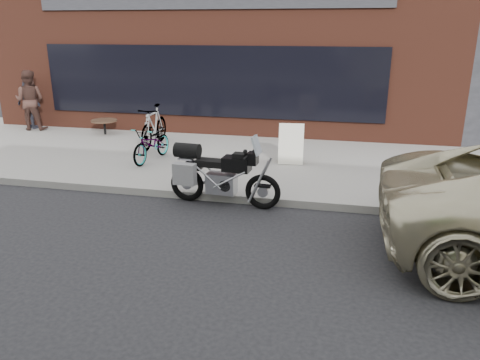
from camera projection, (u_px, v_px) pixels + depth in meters
name	position (u px, v px, depth m)	size (l,w,h in m)	color
ground	(155.00, 330.00, 5.19)	(120.00, 120.00, 0.00)	black
near_sidewalk	(263.00, 158.00, 11.65)	(44.00, 6.00, 0.15)	gray
storefront	(244.00, 53.00, 17.86)	(14.00, 10.07, 4.50)	#5C2B1E
motorcycle	(216.00, 174.00, 8.68)	(2.17, 0.70, 1.37)	black
bicycle_front	(152.00, 144.00, 11.07)	(0.54, 1.56, 0.82)	gray
bicycle_rear	(154.00, 126.00, 12.37)	(0.51, 1.81, 1.09)	gray
sandwich_sign	(291.00, 143.00, 10.93)	(0.62, 0.58, 0.92)	white
cafe_table	(104.00, 121.00, 13.78)	(0.76, 0.76, 0.43)	black
cafe_patron_left	(30.00, 100.00, 14.26)	(0.88, 0.69, 1.81)	#462C25
cafe_patron_right	(29.00, 105.00, 14.46)	(0.88, 0.37, 1.50)	#3B3D4C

